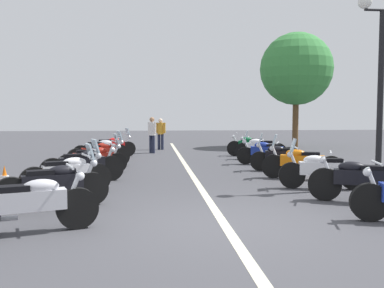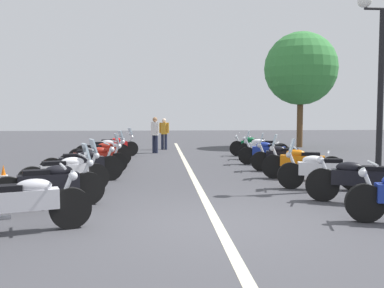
# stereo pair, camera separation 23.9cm
# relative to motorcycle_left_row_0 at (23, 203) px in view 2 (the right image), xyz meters

# --- Properties ---
(ground_plane) EXTENTS (80.00, 80.00, 0.00)m
(ground_plane) POSITION_rel_motorcycle_left_row_0_xyz_m (0.28, -2.97, -0.46)
(ground_plane) COLOR #424247
(lane_centre_stripe) EXTENTS (25.99, 0.16, 0.01)m
(lane_centre_stripe) POSITION_rel_motorcycle_left_row_0_xyz_m (6.52, -2.97, -0.45)
(lane_centre_stripe) COLOR beige
(lane_centre_stripe) RESTS_ON ground_plane
(motorcycle_left_row_0) EXTENTS (0.90, 1.99, 1.00)m
(motorcycle_left_row_0) POSITION_rel_motorcycle_left_row_0_xyz_m (0.00, 0.00, 0.00)
(motorcycle_left_row_0) COLOR black
(motorcycle_left_row_0) RESTS_ON ground_plane
(motorcycle_left_row_1) EXTENTS (0.96, 2.01, 1.22)m
(motorcycle_left_row_1) POSITION_rel_motorcycle_left_row_0_xyz_m (1.70, 0.03, 0.01)
(motorcycle_left_row_1) COLOR black
(motorcycle_left_row_1) RESTS_ON ground_plane
(motorcycle_left_row_2) EXTENTS (0.97, 1.90, 1.22)m
(motorcycle_left_row_2) POSITION_rel_motorcycle_left_row_0_xyz_m (3.17, 0.07, 0.01)
(motorcycle_left_row_2) COLOR black
(motorcycle_left_row_2) RESTS_ON ground_plane
(motorcycle_left_row_3) EXTENTS (0.92, 2.09, 1.02)m
(motorcycle_left_row_3) POSITION_rel_motorcycle_left_row_0_xyz_m (4.79, -0.01, 0.01)
(motorcycle_left_row_3) COLOR black
(motorcycle_left_row_3) RESTS_ON ground_plane
(motorcycle_left_row_4) EXTENTS (0.86, 2.04, 1.19)m
(motorcycle_left_row_4) POSITION_rel_motorcycle_left_row_0_xyz_m (6.45, -0.05, -0.00)
(motorcycle_left_row_4) COLOR black
(motorcycle_left_row_4) RESTS_ON ground_plane
(motorcycle_left_row_5) EXTENTS (0.97, 2.06, 1.22)m
(motorcycle_left_row_5) POSITION_rel_motorcycle_left_row_0_xyz_m (8.08, -0.04, 0.01)
(motorcycle_left_row_5) COLOR black
(motorcycle_left_row_5) RESTS_ON ground_plane
(motorcycle_left_row_6) EXTENTS (0.85, 2.03, 1.00)m
(motorcycle_left_row_6) POSITION_rel_motorcycle_left_row_0_xyz_m (9.80, 0.12, -0.00)
(motorcycle_left_row_6) COLOR black
(motorcycle_left_row_6) RESTS_ON ground_plane
(motorcycle_left_row_7) EXTENTS (0.98, 2.07, 1.20)m
(motorcycle_left_row_7) POSITION_rel_motorcycle_left_row_0_xyz_m (11.49, -0.09, 0.01)
(motorcycle_left_row_7) COLOR black
(motorcycle_left_row_7) RESTS_ON ground_plane
(motorcycle_right_row_1) EXTENTS (0.99, 1.95, 1.02)m
(motorcycle_right_row_1) POSITION_rel_motorcycle_left_row_0_xyz_m (1.69, -5.98, 0.01)
(motorcycle_right_row_1) COLOR black
(motorcycle_right_row_1) RESTS_ON ground_plane
(motorcycle_right_row_2) EXTENTS (0.80, 2.03, 1.20)m
(motorcycle_right_row_2) POSITION_rel_motorcycle_left_row_0_xyz_m (3.28, -5.81, 0.01)
(motorcycle_right_row_2) COLOR black
(motorcycle_right_row_2) RESTS_ON ground_plane
(motorcycle_right_row_3) EXTENTS (1.02, 2.10, 1.22)m
(motorcycle_right_row_3) POSITION_rel_motorcycle_left_row_0_xyz_m (4.82, -5.88, 0.02)
(motorcycle_right_row_3) COLOR black
(motorcycle_right_row_3) RESTS_ON ground_plane
(motorcycle_right_row_4) EXTENTS (0.82, 1.95, 1.20)m
(motorcycle_right_row_4) POSITION_rel_motorcycle_left_row_0_xyz_m (6.47, -5.82, 0.00)
(motorcycle_right_row_4) COLOR black
(motorcycle_right_row_4) RESTS_ON ground_plane
(motorcycle_right_row_5) EXTENTS (0.83, 2.11, 1.20)m
(motorcycle_right_row_5) POSITION_rel_motorcycle_left_row_0_xyz_m (8.22, -5.83, 0.01)
(motorcycle_right_row_5) COLOR black
(motorcycle_right_row_5) RESTS_ON ground_plane
(motorcycle_right_row_6) EXTENTS (0.87, 1.99, 1.01)m
(motorcycle_right_row_6) POSITION_rel_motorcycle_left_row_0_xyz_m (9.81, -6.02, 0.00)
(motorcycle_right_row_6) COLOR black
(motorcycle_right_row_6) RESTS_ON ground_plane
(motorcycle_right_row_7) EXTENTS (0.77, 2.02, 1.00)m
(motorcycle_right_row_7) POSITION_rel_motorcycle_left_row_0_xyz_m (11.31, -5.98, 0.00)
(motorcycle_right_row_7) COLOR black
(motorcycle_right_row_7) RESTS_ON ground_plane
(street_lamp_twin_globe) EXTENTS (0.32, 1.22, 4.55)m
(street_lamp_twin_globe) POSITION_rel_motorcycle_left_row_0_xyz_m (3.23, -7.21, 2.68)
(street_lamp_twin_globe) COLOR black
(street_lamp_twin_globe) RESTS_ON ground_plane
(traffic_cone_0) EXTENTS (0.36, 0.36, 0.61)m
(traffic_cone_0) POSITION_rel_motorcycle_left_row_0_xyz_m (3.60, 1.57, -0.17)
(traffic_cone_0) COLOR orange
(traffic_cone_0) RESTS_ON ground_plane
(bystander_0) EXTENTS (0.42, 0.38, 1.65)m
(bystander_0) POSITION_rel_motorcycle_left_row_0_xyz_m (13.07, -1.80, 0.51)
(bystander_0) COLOR #1E2338
(bystander_0) RESTS_ON ground_plane
(bystander_1) EXTENTS (0.32, 0.50, 1.57)m
(bystander_1) POSITION_rel_motorcycle_left_row_0_xyz_m (14.96, -2.23, 0.46)
(bystander_1) COLOR #1E2338
(bystander_1) RESTS_ON ground_plane
(roadside_tree_0) EXTENTS (3.90, 3.90, 6.18)m
(roadside_tree_0) POSITION_rel_motorcycle_left_row_0_xyz_m (16.01, -9.58, 3.76)
(roadside_tree_0) COLOR brown
(roadside_tree_0) RESTS_ON ground_plane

